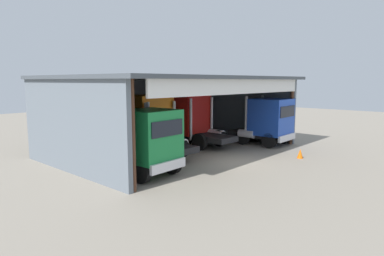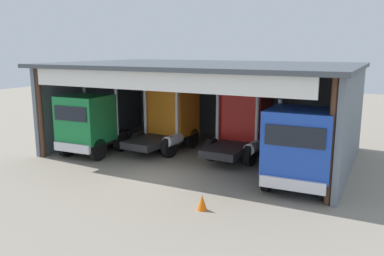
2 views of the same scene
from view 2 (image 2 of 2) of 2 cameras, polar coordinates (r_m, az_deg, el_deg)
ground_plane at (r=17.62m, az=-4.97°, el=-7.13°), size 80.00×80.00×0.00m
workshop_shed at (r=21.78m, az=2.75°, el=5.72°), size 15.42×10.19×4.86m
truck_green_center_right_bay at (r=21.48m, az=-14.73°, el=0.64°), size 2.63×4.39×3.49m
truck_orange_right_bay at (r=22.15m, az=-3.21°, el=1.82°), size 2.61×4.86×3.71m
truck_red_center_bay at (r=20.78m, az=7.44°, el=0.99°), size 2.58×4.91×3.63m
truck_blue_center_left_bay at (r=16.17m, az=15.44°, el=-2.66°), size 2.79×4.43×3.48m
oil_drum at (r=24.96m, az=4.85°, el=-0.48°), size 0.58×0.58×0.93m
tool_cart at (r=24.54m, az=5.48°, el=-0.61°), size 0.90×0.60×1.00m
traffic_cone at (r=14.08m, az=1.47°, el=-10.74°), size 0.36×0.36×0.56m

